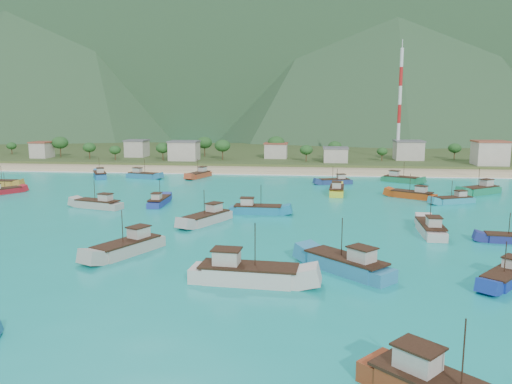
# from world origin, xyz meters

# --- Properties ---
(ground) EXTENTS (600.00, 600.00, 0.00)m
(ground) POSITION_xyz_m (0.00, 0.00, 0.00)
(ground) COLOR #0D9497
(ground) RESTS_ON ground
(beach) EXTENTS (400.00, 18.00, 1.20)m
(beach) POSITION_xyz_m (0.00, 79.00, 0.00)
(beach) COLOR beige
(beach) RESTS_ON ground
(land) EXTENTS (400.00, 110.00, 2.40)m
(land) POSITION_xyz_m (0.00, 140.00, 0.00)
(land) COLOR #385123
(land) RESTS_ON ground
(surf_line) EXTENTS (400.00, 2.50, 0.08)m
(surf_line) POSITION_xyz_m (0.00, 69.50, 0.00)
(surf_line) COLOR white
(surf_line) RESTS_ON ground
(mountains) EXTENTS (1520.00, 440.00, 260.00)m
(mountains) POSITION_xyz_m (-18.31, 403.81, 106.83)
(mountains) COLOR slate
(mountains) RESTS_ON ground
(village) EXTENTS (206.87, 30.07, 7.76)m
(village) POSITION_xyz_m (23.07, 102.37, 4.77)
(village) COLOR beige
(village) RESTS_ON ground
(vegetation) EXTENTS (276.94, 26.24, 8.77)m
(vegetation) POSITION_xyz_m (-6.74, 103.50, 5.31)
(vegetation) COLOR #235623
(vegetation) RESTS_ON ground
(radio_tower) EXTENTS (1.20, 1.20, 40.86)m
(radio_tower) POSITION_xyz_m (44.78, 108.00, 22.03)
(radio_tower) COLOR red
(radio_tower) RESTS_ON ground
(boat_0) EXTENTS (5.94, 10.61, 6.01)m
(boat_0) POSITION_xyz_m (-20.80, 60.97, 0.70)
(boat_0) COLOR #B54425
(boat_0) RESTS_ON ground
(boat_1) EXTENTS (7.06, 9.09, 5.35)m
(boat_1) POSITION_xyz_m (-61.39, 26.24, 0.58)
(boat_1) COLOR #A61722
(boat_1) RESTS_ON ground
(boat_2) EXTENTS (11.36, 11.06, 7.23)m
(boat_2) POSITION_xyz_m (17.54, -24.17, 0.92)
(boat_2) COLOR teal
(boat_2) RESTS_ON ground
(boat_3) EXTENTS (8.12, 11.89, 6.83)m
(boat_3) POSITION_xyz_m (-12.61, -19.21, 0.85)
(boat_3) COLOR #A9A69A
(boat_3) RESTS_ON ground
(boat_5) EXTENTS (10.92, 5.91, 6.19)m
(boat_5) POSITION_xyz_m (-30.87, 12.11, 0.73)
(boat_5) COLOR #A9A499
(boat_5) RESTS_ON ground
(boat_6) EXTENTS (4.01, 11.14, 6.46)m
(boat_6) POSITION_xyz_m (18.95, 35.35, 0.78)
(boat_6) COLOR yellow
(boat_6) RESTS_ON ground
(boat_11) EXTENTS (9.43, 6.12, 5.39)m
(boat_11) POSITION_xyz_m (43.77, 26.17, 0.59)
(boat_11) COLOR teal
(boat_11) RESTS_ON ground
(boat_12) EXTENTS (7.71, 10.68, 6.19)m
(boat_12) POSITION_xyz_m (-50.42, 57.34, 0.73)
(boat_12) COLOR #1D65A1
(boat_12) RESTS_ON ground
(boat_14) EXTENTS (10.24, 7.94, 6.02)m
(boat_14) POSITION_xyz_m (36.09, 31.49, 0.70)
(boat_14) COLOR #B34112
(boat_14) RESTS_ON ground
(boat_17) EXTENTS (8.08, 9.02, 5.54)m
(boat_17) POSITION_xyz_m (35.84, -25.79, 0.61)
(boat_17) COLOR #163398
(boat_17) RESTS_ON ground
(boat_18) EXTENTS (7.77, 11.27, 6.48)m
(boat_18) POSITION_xyz_m (-5.56, 1.21, 0.79)
(boat_18) COLOR #B6ABA5
(boat_18) RESTS_ON ground
(boat_19) EXTENTS (9.47, 5.11, 5.37)m
(boat_19) POSITION_xyz_m (19.24, 52.14, 0.58)
(boat_19) COLOR navy
(boat_19) RESTS_ON ground
(boat_20) EXTENTS (10.38, 3.09, 6.13)m
(boat_20) POSITION_xyz_m (2.35, 10.30, 0.72)
(boat_20) COLOR teal
(boat_20) RESTS_ON ground
(boat_22) EXTENTS (3.05, 9.59, 5.63)m
(boat_22) POSITION_xyz_m (-19.47, 17.09, 0.63)
(boat_22) COLOR #233996
(boat_22) RESTS_ON ground
(boat_23) EXTENTS (11.20, 9.42, 6.73)m
(boat_23) POSITION_xyz_m (53.47, 39.45, 0.83)
(boat_23) COLOR #188055
(boat_23) RESTS_ON ground
(boat_24) EXTENTS (10.48, 5.60, 5.94)m
(boat_24) POSITION_xyz_m (-37.30, 57.91, 0.69)
(boat_24) COLOR teal
(boat_24) RESTS_ON ground
(boat_25) EXTENTS (13.19, 4.71, 7.66)m
(boat_25) POSITION_xyz_m (5.60, -29.30, 1.00)
(boat_25) COLOR beige
(boat_25) RESTS_ON ground
(boat_26) EXTENTS (10.52, 7.95, 6.15)m
(boat_26) POSITION_xyz_m (37.70, 57.62, 0.72)
(boat_26) COLOR #1B7449
(boat_26) RESTS_ON ground
(boat_27) EXTENTS (3.59, 11.12, 6.52)m
(boat_27) POSITION_xyz_m (32.41, -2.72, 0.79)
(boat_27) COLOR beige
(boat_27) RESTS_ON ground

